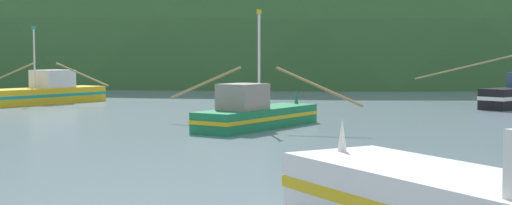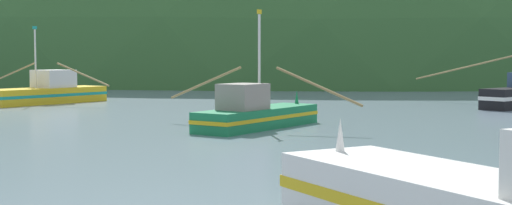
% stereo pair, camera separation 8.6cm
% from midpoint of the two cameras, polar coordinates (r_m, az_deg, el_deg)
% --- Properties ---
extents(hill_far_center, '(209.23, 167.38, 106.60)m').
position_cam_midpoint_polar(hill_far_center, '(149.47, 2.97, 2.55)').
color(hill_far_center, '#386633').
rests_on(hill_far_center, ground).
extents(hill_far_right, '(141.18, 112.95, 49.12)m').
position_cam_midpoint_polar(hill_far_right, '(262.16, -6.94, 3.07)').
color(hill_far_right, '#47703D').
rests_on(hill_far_right, ground).
extents(hill_mid_left, '(156.62, 125.30, 94.21)m').
position_cam_midpoint_polar(hill_mid_left, '(151.24, -1.99, 2.57)').
color(hill_mid_left, '#516B38').
rests_on(hill_mid_left, ground).
extents(fishing_boat_green, '(9.57, 7.83, 5.50)m').
position_cam_midpoint_polar(fishing_boat_green, '(31.78, -0.12, -0.93)').
color(fishing_boat_green, '#197A47').
rests_on(fishing_boat_green, ground).
extents(fishing_boat_yellow, '(11.52, 9.15, 5.44)m').
position_cam_midpoint_polar(fishing_boat_yellow, '(51.03, -17.04, 0.82)').
color(fishing_boat_yellow, gold).
rests_on(fishing_boat_yellow, ground).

